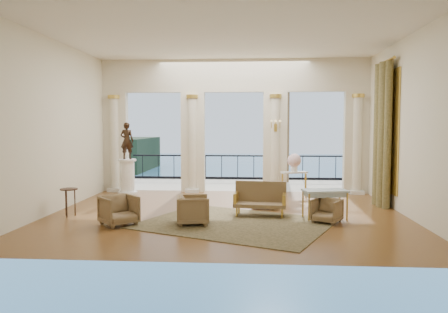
# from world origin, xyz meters

# --- Properties ---
(floor) EXTENTS (9.00, 9.00, 0.00)m
(floor) POSITION_xyz_m (0.00, 0.00, 0.00)
(floor) COLOR #522910
(floor) RESTS_ON ground
(room_walls) EXTENTS (9.00, 9.00, 9.00)m
(room_walls) POSITION_xyz_m (0.00, -1.12, 2.88)
(room_walls) COLOR #F3EBCC
(room_walls) RESTS_ON ground
(arcade) EXTENTS (9.00, 0.56, 4.50)m
(arcade) POSITION_xyz_m (-0.00, 3.82, 2.58)
(arcade) COLOR beige
(arcade) RESTS_ON ground
(terrace) EXTENTS (10.00, 3.60, 0.10)m
(terrace) POSITION_xyz_m (0.00, 5.80, -0.05)
(terrace) COLOR #C1B3A0
(terrace) RESTS_ON ground
(balustrade) EXTENTS (9.00, 0.06, 1.03)m
(balustrade) POSITION_xyz_m (0.00, 7.40, 0.41)
(balustrade) COLOR black
(balustrade) RESTS_ON terrace
(palm_tree) EXTENTS (2.00, 2.00, 4.50)m
(palm_tree) POSITION_xyz_m (2.00, 6.60, 4.09)
(palm_tree) COLOR #4C3823
(palm_tree) RESTS_ON terrace
(headland) EXTENTS (22.00, 18.00, 6.00)m
(headland) POSITION_xyz_m (-30.00, 70.00, -3.00)
(headland) COLOR black
(headland) RESTS_ON sea
(sea) EXTENTS (160.00, 160.00, 0.00)m
(sea) POSITION_xyz_m (0.00, 60.00, -6.00)
(sea) COLOR #255F90
(sea) RESTS_ON ground
(curtain) EXTENTS (0.33, 1.40, 4.09)m
(curtain) POSITION_xyz_m (4.28, 1.50, 2.02)
(curtain) COLOR #4E4C26
(curtain) RESTS_ON ground
(window_frame) EXTENTS (0.04, 1.60, 3.40)m
(window_frame) POSITION_xyz_m (4.47, 1.50, 2.10)
(window_frame) COLOR gold
(window_frame) RESTS_ON room_walls
(wall_sconce) EXTENTS (0.30, 0.11, 0.33)m
(wall_sconce) POSITION_xyz_m (1.40, 3.51, 2.23)
(wall_sconce) COLOR gold
(wall_sconce) RESTS_ON arcade
(rug) EXTENTS (5.03, 4.56, 0.02)m
(rug) POSITION_xyz_m (0.27, -1.07, 0.01)
(rug) COLOR #2A2F19
(rug) RESTS_ON ground
(armchair_a) EXTENTS (1.00, 1.00, 0.75)m
(armchair_a) POSITION_xyz_m (-2.37, -1.39, 0.38)
(armchair_a) COLOR #483E21
(armchair_a) RESTS_ON ground
(armchair_b) EXTENTS (0.81, 0.80, 0.62)m
(armchair_b) POSITION_xyz_m (2.39, -0.81, 0.31)
(armchair_b) COLOR #483E21
(armchair_b) RESTS_ON ground
(armchair_c) EXTENTS (0.80, 0.83, 0.71)m
(armchair_c) POSITION_xyz_m (1.00, 0.95, 0.36)
(armchair_c) COLOR #483E21
(armchair_c) RESTS_ON ground
(armchair_d) EXTENTS (0.79, 0.82, 0.74)m
(armchair_d) POSITION_xyz_m (-0.70, -1.20, 0.37)
(armchair_d) COLOR #483E21
(armchair_d) RESTS_ON ground
(settee) EXTENTS (1.34, 0.67, 0.86)m
(settee) POSITION_xyz_m (0.86, -0.10, 0.42)
(settee) COLOR #483E21
(settee) RESTS_ON ground
(game_table) EXTENTS (1.13, 0.76, 0.71)m
(game_table) POSITION_xyz_m (2.42, -0.37, 0.64)
(game_table) COLOR #A1BCC8
(game_table) RESTS_ON ground
(pedestal) EXTENTS (0.64, 0.64, 1.17)m
(pedestal) POSITION_xyz_m (-3.50, 3.12, 0.56)
(pedestal) COLOR silver
(pedestal) RESTS_ON ground
(statue) EXTENTS (0.47, 0.33, 1.22)m
(statue) POSITION_xyz_m (-3.50, 3.12, 1.77)
(statue) COLOR black
(statue) RESTS_ON pedestal
(console_table) EXTENTS (0.89, 0.59, 0.79)m
(console_table) POSITION_xyz_m (1.98, 3.05, 0.66)
(console_table) COLOR silver
(console_table) RESTS_ON ground
(urn) EXTENTS (0.44, 0.44, 0.58)m
(urn) POSITION_xyz_m (1.98, 3.05, 1.12)
(urn) COLOR white
(urn) RESTS_ON console_table
(side_table) EXTENTS (0.43, 0.43, 0.70)m
(side_table) POSITION_xyz_m (-3.91, -0.52, 0.60)
(side_table) COLOR black
(side_table) RESTS_ON ground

